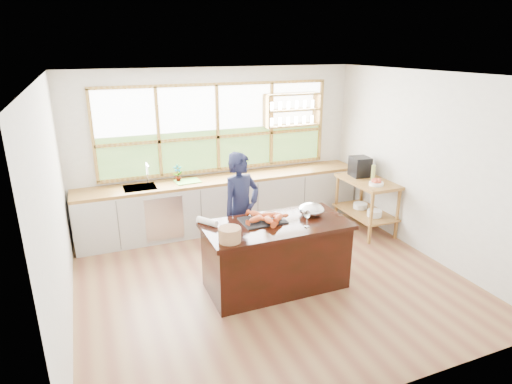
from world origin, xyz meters
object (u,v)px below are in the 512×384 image
cook (241,211)px  wicker_basket (230,235)px  island (276,255)px  espresso_machine (360,167)px

cook → wicker_basket: bearing=-136.6°
cook → wicker_basket: (-0.51, -1.01, 0.15)m
island → cook: 0.85m
island → wicker_basket: bearing=-159.0°
espresso_machine → wicker_basket: (-2.91, -1.62, -0.08)m
cook → espresso_machine: bearing=-5.3°
island → wicker_basket: (-0.72, -0.27, 0.53)m
cook → wicker_basket: size_ratio=6.39×
wicker_basket → cook: bearing=63.1°
espresso_machine → wicker_basket: espresso_machine is taller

